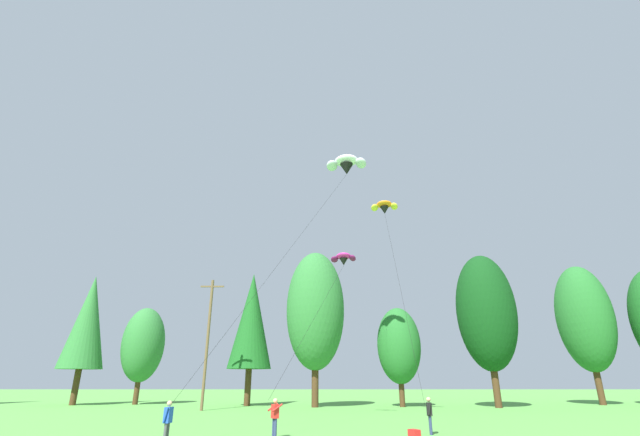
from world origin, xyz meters
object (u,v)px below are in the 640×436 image
(utility_pole, at_px, (206,339))
(parafoil_kite_mid_magenta, at_px, (342,259))
(kite_flyer_mid, at_px, (273,415))
(picnic_cooler, at_px, (412,433))
(kite_flyer_far, at_px, (427,412))
(parafoil_kite_high_white, at_px, (345,165))
(parafoil_kite_far_orange, at_px, (383,207))
(kite_flyer_near, at_px, (165,419))

(utility_pole, bearing_deg, parafoil_kite_mid_magenta, -33.75)
(kite_flyer_mid, bearing_deg, picnic_cooler, 3.87)
(kite_flyer_far, xyz_separation_m, parafoil_kite_high_white, (-3.02, 11.33, 19.69))
(utility_pole, height_order, parafoil_kite_far_orange, parafoil_kite_far_orange)
(kite_flyer_mid, relative_size, parafoil_kite_high_white, 0.08)
(parafoil_kite_mid_magenta, distance_m, parafoil_kite_far_orange, 6.18)
(kite_flyer_near, relative_size, kite_flyer_mid, 1.00)
(parafoil_kite_far_orange, bearing_deg, kite_flyer_mid, -122.51)
(kite_flyer_mid, bearing_deg, parafoil_kite_mid_magenta, 69.65)
(kite_flyer_mid, xyz_separation_m, picnic_cooler, (6.46, 0.44, -0.83))
(kite_flyer_far, bearing_deg, kite_flyer_near, -162.27)
(picnic_cooler, bearing_deg, utility_pole, 12.53)
(parafoil_kite_far_orange, bearing_deg, kite_flyer_far, -90.15)
(parafoil_kite_high_white, distance_m, picnic_cooler, 24.05)
(utility_pole, xyz_separation_m, picnic_cooler, (14.57, -18.10, -5.77))
(kite_flyer_mid, distance_m, parafoil_kite_high_white, 23.92)
(picnic_cooler, bearing_deg, parafoil_kite_mid_magenta, -12.05)
(kite_flyer_near, distance_m, parafoil_kite_high_white, 26.27)
(parafoil_kite_high_white, bearing_deg, kite_flyer_mid, -109.19)
(utility_pole, bearing_deg, picnic_cooler, -51.17)
(parafoil_kite_high_white, relative_size, parafoil_kite_mid_magenta, 1.81)
(kite_flyer_far, height_order, parafoil_kite_mid_magenta, parafoil_kite_mid_magenta)
(kite_flyer_far, distance_m, parafoil_kite_far_orange, 18.29)
(kite_flyer_mid, bearing_deg, kite_flyer_far, 11.32)
(parafoil_kite_far_orange, bearing_deg, parafoil_kite_mid_magenta, -160.50)
(kite_flyer_far, xyz_separation_m, parafoil_kite_far_orange, (0.03, 10.29, 15.12))
(utility_pole, relative_size, kite_flyer_far, 6.71)
(kite_flyer_mid, xyz_separation_m, kite_flyer_far, (7.49, 1.50, -0.01))
(kite_flyer_far, relative_size, picnic_cooler, 3.25)
(utility_pole, xyz_separation_m, kite_flyer_near, (3.92, -20.78, -4.95))
(utility_pole, distance_m, kite_flyer_far, 23.63)
(parafoil_kite_high_white, bearing_deg, kite_flyer_far, -75.06)
(kite_flyer_far, height_order, picnic_cooler, kite_flyer_far)
(utility_pole, distance_m, parafoil_kite_high_white, 20.20)
(parafoil_kite_far_orange, bearing_deg, utility_pole, 156.66)
(utility_pole, bearing_deg, kite_flyer_mid, -66.36)
(kite_flyer_near, relative_size, parafoil_kite_high_white, 0.08)
(kite_flyer_far, distance_m, picnic_cooler, 1.69)
(kite_flyer_mid, relative_size, parafoil_kite_far_orange, 0.11)
(parafoil_kite_far_orange, relative_size, picnic_cooler, 29.86)
(parafoil_kite_far_orange, bearing_deg, picnic_cooler, -95.33)
(kite_flyer_far, bearing_deg, picnic_cooler, -134.17)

